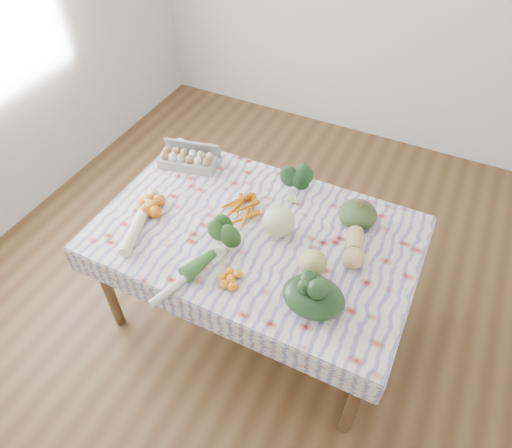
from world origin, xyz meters
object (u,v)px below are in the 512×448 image
at_px(egg_carton, 188,161).
at_px(grapefruit, 313,263).
at_px(kabocha_squash, 358,214).
at_px(dining_table, 256,242).
at_px(butternut_squash, 355,247).
at_px(cabbage, 279,222).

relative_size(egg_carton, grapefruit, 2.59).
bearing_deg(kabocha_squash, egg_carton, 179.45).
height_order(dining_table, kabocha_squash, kabocha_squash).
height_order(dining_table, butternut_squash, butternut_squash).
distance_m(dining_table, egg_carton, 0.69).
bearing_deg(dining_table, grapefruit, -18.42).
xyz_separation_m(dining_table, kabocha_squash, (0.45, 0.29, 0.15)).
height_order(dining_table, grapefruit, grapefruit).
bearing_deg(grapefruit, butternut_squash, 52.35).
bearing_deg(kabocha_squash, dining_table, -147.18).
bearing_deg(dining_table, butternut_squash, 8.12).
bearing_deg(egg_carton, butternut_squash, -24.59).
xyz_separation_m(dining_table, grapefruit, (0.36, -0.12, 0.15)).
distance_m(egg_carton, kabocha_squash, 1.06).
relative_size(dining_table, cabbage, 9.63).
relative_size(dining_table, butternut_squash, 6.66).
bearing_deg(cabbage, butternut_squash, 3.85).
bearing_deg(dining_table, egg_carton, 153.51).
relative_size(dining_table, grapefruit, 12.01).
bearing_deg(egg_carton, kabocha_squash, -13.45).
distance_m(egg_carton, cabbage, 0.76).
distance_m(dining_table, grapefruit, 0.41).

